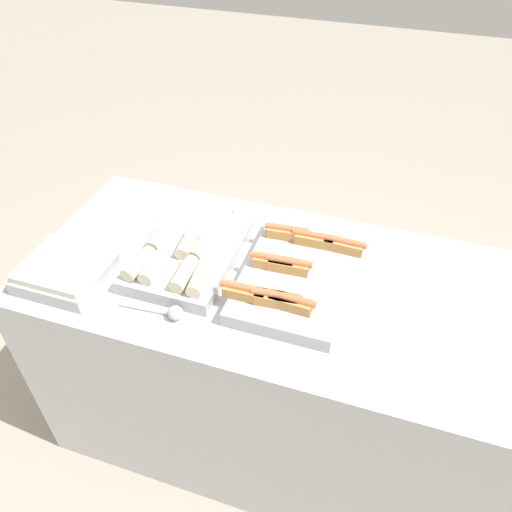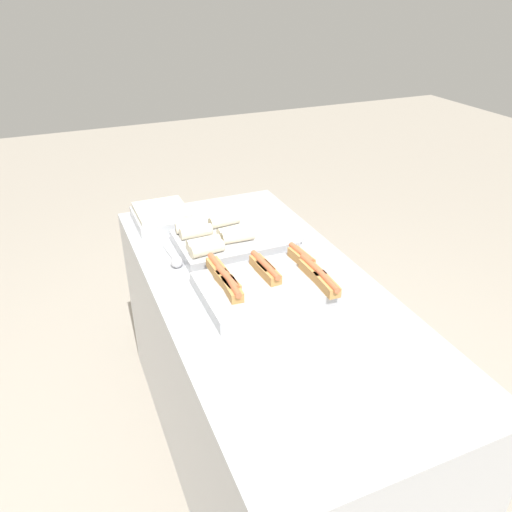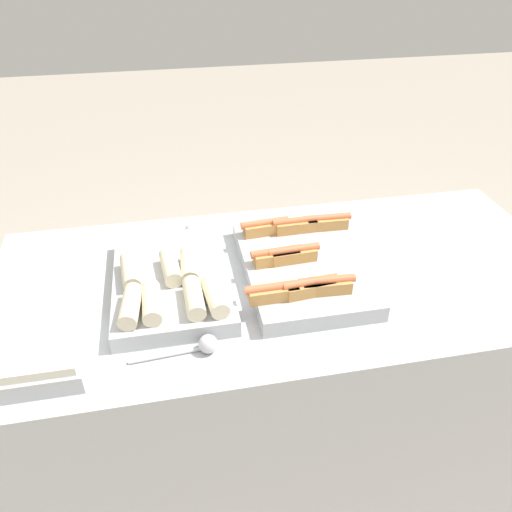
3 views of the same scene
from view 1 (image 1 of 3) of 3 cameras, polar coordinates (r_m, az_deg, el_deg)
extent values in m
plane|color=#ADA393|center=(2.38, 2.20, -18.70)|extent=(12.00, 12.00, 0.00)
cube|color=#B7BABF|center=(2.00, 2.53, -12.15)|extent=(1.73, 0.79, 0.91)
cube|color=#B7BABF|center=(1.63, 4.56, -2.44)|extent=(0.33, 0.50, 0.05)
cube|color=tan|center=(1.71, 6.67, 1.84)|extent=(0.13, 0.05, 0.04)
cylinder|color=#D66B42|center=(1.70, 6.72, 2.36)|extent=(0.15, 0.03, 0.02)
cube|color=tan|center=(1.52, -1.34, -4.21)|extent=(0.13, 0.05, 0.04)
cylinder|color=#D66B42|center=(1.50, -1.35, -3.66)|extent=(0.15, 0.03, 0.02)
cube|color=tan|center=(1.61, 3.76, -1.12)|extent=(0.13, 0.05, 0.04)
cylinder|color=#D66B42|center=(1.59, 3.79, -0.58)|extent=(0.15, 0.03, 0.02)
cube|color=tan|center=(1.49, 3.98, -5.39)|extent=(0.13, 0.05, 0.04)
cylinder|color=#D66B42|center=(1.47, 4.01, -4.85)|extent=(0.15, 0.03, 0.02)
cube|color=tan|center=(1.61, 2.00, -0.81)|extent=(0.13, 0.05, 0.04)
cylinder|color=#D66B42|center=(1.60, 2.01, -0.28)|extent=(0.15, 0.03, 0.02)
cube|color=tan|center=(1.50, 2.31, -4.98)|extent=(0.13, 0.06, 0.04)
cylinder|color=#D66B42|center=(1.48, 2.33, -4.44)|extent=(0.15, 0.04, 0.02)
cube|color=tan|center=(1.73, 3.52, 2.63)|extent=(0.13, 0.05, 0.04)
cylinder|color=#D66B42|center=(1.72, 3.54, 3.15)|extent=(0.15, 0.03, 0.02)
cube|color=tan|center=(1.70, 9.99, 1.13)|extent=(0.13, 0.05, 0.04)
cylinder|color=#D66B42|center=(1.69, 10.06, 1.66)|extent=(0.15, 0.03, 0.02)
cube|color=#B7BABF|center=(1.73, -7.65, 0.28)|extent=(0.32, 0.47, 0.05)
cylinder|color=beige|center=(1.70, -7.71, 1.63)|extent=(0.06, 0.14, 0.05)
cylinder|color=beige|center=(1.68, -6.10, 1.29)|extent=(0.05, 0.13, 0.05)
cylinder|color=beige|center=(1.58, -8.22, -2.04)|extent=(0.05, 0.13, 0.05)
cylinder|color=beige|center=(1.62, -11.60, -1.18)|extent=(0.05, 0.13, 0.05)
cylinder|color=beige|center=(1.65, -13.25, -0.85)|extent=(0.06, 0.14, 0.05)
cylinder|color=beige|center=(1.74, -10.99, 2.32)|extent=(0.06, 0.14, 0.05)
cylinder|color=beige|center=(1.56, -6.49, -2.53)|extent=(0.06, 0.14, 0.05)
cube|color=#B7BABF|center=(1.75, -20.94, -1.90)|extent=(0.27, 0.25, 0.05)
cube|color=silver|center=(1.73, -21.22, -1.00)|extent=(0.24, 0.23, 0.02)
cylinder|color=silver|center=(1.59, -12.26, -6.03)|extent=(0.19, 0.02, 0.01)
sphere|color=silver|center=(1.54, -9.19, -6.44)|extent=(0.05, 0.05, 0.05)
cylinder|color=silver|center=(1.94, -5.05, 4.85)|extent=(0.21, 0.03, 0.01)
sphere|color=silver|center=(1.89, -2.17, 4.73)|extent=(0.05, 0.05, 0.05)
camera|label=2|loc=(1.24, 80.45, -0.78)|focal=35.00mm
camera|label=3|loc=(0.66, -60.20, -4.97)|focal=35.00mm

